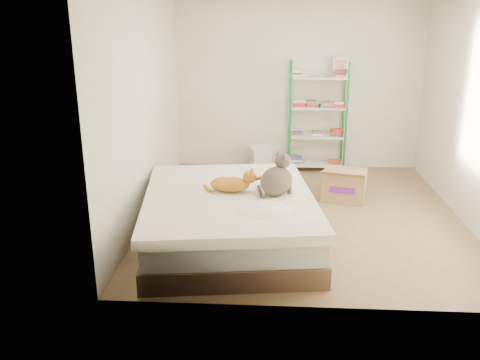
# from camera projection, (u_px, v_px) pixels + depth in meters

# --- Properties ---
(room) EXTENTS (3.81, 4.21, 2.61)m
(room) POSITION_uv_depth(u_px,v_px,m) (307.00, 110.00, 5.90)
(room) COLOR olive
(room) RESTS_ON ground
(bed) EXTENTS (2.02, 2.40, 0.56)m
(bed) POSITION_uv_depth(u_px,v_px,m) (229.00, 219.00, 5.44)
(bed) COLOR brown
(bed) RESTS_ON ground
(orange_cat) EXTENTS (0.51, 0.29, 0.20)m
(orange_cat) POSITION_uv_depth(u_px,v_px,m) (230.00, 182.00, 5.41)
(orange_cat) COLOR gold
(orange_cat) RESTS_ON bed
(grey_cat) EXTENTS (0.51, 0.50, 0.45)m
(grey_cat) POSITION_uv_depth(u_px,v_px,m) (277.00, 175.00, 5.26)
(grey_cat) COLOR #6C584E
(grey_cat) RESTS_ON bed
(shelf_unit) EXTENTS (0.88, 0.36, 1.74)m
(shelf_unit) POSITION_uv_depth(u_px,v_px,m) (318.00, 118.00, 7.81)
(shelf_unit) COLOR green
(shelf_unit) RESTS_ON ground
(cardboard_box) EXTENTS (0.65, 0.65, 0.45)m
(cardboard_box) POSITION_uv_depth(u_px,v_px,m) (344.00, 184.00, 6.78)
(cardboard_box) COLOR #A47A4F
(cardboard_box) RESTS_ON ground
(white_bin) EXTENTS (0.41, 0.39, 0.38)m
(white_bin) POSITION_uv_depth(u_px,v_px,m) (260.00, 158.00, 8.03)
(white_bin) COLOR silver
(white_bin) RESTS_ON ground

